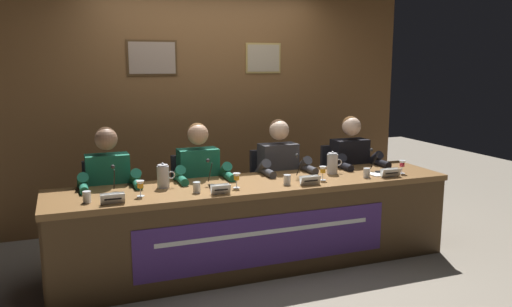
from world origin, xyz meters
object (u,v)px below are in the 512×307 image
object	(u,v)px
water_pitcher_left_side	(163,176)
microphone_center_right	(301,171)
panelist_far_left	(109,188)
water_cup_center_right	(287,180)
water_cup_far_left	(87,197)
chair_center_left	(196,204)
juice_glass_center_left	(237,178)
juice_glass_far_left	(140,186)
chair_far_left	(109,213)
chair_center_right	(273,197)
microphone_far_left	(115,185)
water_cup_far_right	(367,173)
panelist_center_right	(281,174)
chair_far_right	(342,190)
juice_glass_far_right	(402,164)
nameplate_far_right	(391,173)
panelist_far_right	(353,168)
document_stack_far_right	(380,174)
microphone_center_left	(211,177)
water_pitcher_right_side	(332,163)
water_cup_center_left	(197,188)
microphone_far_right	(376,165)
panelist_center_left	(201,180)
nameplate_center_left	(221,189)
nameplate_center_right	(310,180)
nameplate_far_left	(113,199)
juice_glass_center_right	(323,171)

from	to	relation	value
water_pitcher_left_side	microphone_center_right	bearing A→B (deg)	-6.43
water_pitcher_left_side	panelist_far_left	bearing A→B (deg)	146.88
water_cup_center_right	water_cup_far_left	bearing A→B (deg)	179.16
panelist_far_left	chair_center_left	distance (m)	0.87
chair_center_left	juice_glass_center_left	world-z (taller)	chair_center_left
juice_glass_far_left	water_cup_far_left	bearing A→B (deg)	-175.23
chair_far_left	chair_center_left	distance (m)	0.80
chair_center_right	chair_far_left	bearing A→B (deg)	180.00
microphone_far_left	water_cup_far_right	distance (m)	2.18
panelist_far_left	panelist_center_right	size ratio (longest dim) A/B	1.00
juice_glass_far_left	panelist_center_right	world-z (taller)	panelist_center_right
chair_far_right	juice_glass_far_right	bearing A→B (deg)	-75.18
juice_glass_center_left	water_pitcher_left_side	bearing A→B (deg)	157.85
water_cup_far_left	nameplate_far_right	xyz separation A→B (m)	(2.59, -0.10, 0.00)
panelist_center_right	water_pitcher_left_side	xyz separation A→B (m)	(-1.18, -0.27, 0.13)
panelist_far_right	nameplate_far_right	size ratio (longest dim) A/B	6.41
juice_glass_far_left	water_cup_center_right	distance (m)	1.21
juice_glass_far_right	document_stack_far_right	distance (m)	0.23
juice_glass_far_left	water_cup_center_right	bearing A→B (deg)	-2.67
microphone_center_left	microphone_center_right	size ratio (longest dim) A/B	1.00
panelist_center_right	water_pitcher_right_side	distance (m)	0.50
water_cup_center_left	chair_far_right	world-z (taller)	chair_far_right
chair_far_right	microphone_far_right	world-z (taller)	microphone_far_right
chair_center_left	water_pitcher_left_side	size ratio (longest dim) A/B	4.28
panelist_far_left	panelist_center_left	distance (m)	0.80
microphone_center_left	water_cup_center_right	distance (m)	0.64
juice_glass_far_left	water_pitcher_left_side	xyz separation A→B (m)	(0.22, 0.22, 0.01)
water_cup_center_left	document_stack_far_right	xyz separation A→B (m)	(1.73, 0.03, -0.03)
juice_glass_far_left	water_cup_far_right	distance (m)	1.99
chair_far_left	water_cup_far_right	size ratio (longest dim) A/B	10.58
panelist_far_left	microphone_far_right	xyz separation A→B (m)	(2.38, -0.40, 0.11)
nameplate_center_left	nameplate_center_right	world-z (taller)	same
microphone_far_left	water_pitcher_right_side	xyz separation A→B (m)	(1.96, 0.04, 0.02)
nameplate_far_left	panelist_center_left	size ratio (longest dim) A/B	0.14
nameplate_center_left	nameplate_far_right	distance (m)	1.60
chair_center_right	microphone_center_right	distance (m)	0.71
microphone_far_left	water_cup_center_right	size ratio (longest dim) A/B	2.54
water_pitcher_right_side	water_cup_center_right	bearing A→B (deg)	-156.41
chair_far_left	panelist_far_left	bearing A→B (deg)	-90.00
microphone_far_right	water_cup_far_right	bearing A→B (deg)	-142.68
juice_glass_center_right	water_cup_far_right	xyz separation A→B (m)	(0.42, -0.04, -0.05)
nameplate_center_left	panelist_far_right	size ratio (longest dim) A/B	0.12
chair_center_left	panelist_center_right	distance (m)	0.87
microphone_far_left	microphone_center_right	bearing A→B (deg)	-2.52
microphone_far_left	chair_far_right	world-z (taller)	microphone_far_left
microphone_far_left	chair_center_right	bearing A→B (deg)	18.67
water_cup_far_left	water_cup_center_left	size ratio (longest dim) A/B	1.00
chair_far_left	panelist_center_right	bearing A→B (deg)	-7.14
water_cup_far_right	document_stack_far_right	world-z (taller)	water_cup_far_right
microphone_far_left	water_cup_far_right	size ratio (longest dim) A/B	2.54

